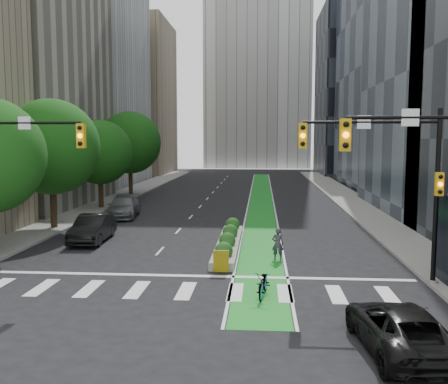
% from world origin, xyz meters
% --- Properties ---
extents(ground, '(160.00, 160.00, 0.00)m').
position_xyz_m(ground, '(0.00, 0.00, 0.00)').
color(ground, black).
rests_on(ground, ground).
extents(sidewalk_left, '(3.60, 90.00, 0.15)m').
position_xyz_m(sidewalk_left, '(-11.80, 25.00, 0.07)').
color(sidewalk_left, gray).
rests_on(sidewalk_left, ground).
extents(sidewalk_right, '(3.60, 90.00, 0.15)m').
position_xyz_m(sidewalk_right, '(11.80, 25.00, 0.07)').
color(sidewalk_right, gray).
rests_on(sidewalk_right, ground).
extents(bike_lane_paint, '(2.20, 70.00, 0.01)m').
position_xyz_m(bike_lane_paint, '(3.00, 30.00, 0.01)').
color(bike_lane_paint, '#198C24').
rests_on(bike_lane_paint, ground).
extents(building_beige, '(14.00, 18.00, 30.00)m').
position_xyz_m(building_beige, '(-20.00, 24.00, 15.00)').
color(building_beige, '#B7AD99').
rests_on(building_beige, ground).
extents(building_lt_mid, '(14.00, 22.00, 48.00)m').
position_xyz_m(building_lt_mid, '(-21.00, 45.00, 24.00)').
color(building_lt_mid, silver).
rests_on(building_lt_mid, ground).
extents(building_tan_far, '(14.00, 16.00, 26.00)m').
position_xyz_m(building_tan_far, '(-20.00, 66.00, 13.00)').
color(building_tan_far, tan).
rests_on(building_tan_far, ground).
extents(building_glass_far, '(14.00, 24.00, 42.00)m').
position_xyz_m(building_glass_far, '(21.00, 45.00, 21.00)').
color(building_glass_far, '#19212D').
rests_on(building_glass_far, ground).
extents(building_dark_end, '(14.00, 18.00, 28.00)m').
position_xyz_m(building_dark_end, '(20.00, 68.00, 14.00)').
color(building_dark_end, black).
rests_on(building_dark_end, ground).
extents(building_distant, '(22.00, 16.00, 70.00)m').
position_xyz_m(building_distant, '(2.00, 90.00, 35.00)').
color(building_distant, silver).
rests_on(building_distant, ground).
extents(tree_mid, '(6.40, 6.40, 8.78)m').
position_xyz_m(tree_mid, '(-11.00, 12.00, 5.57)').
color(tree_mid, black).
rests_on(tree_mid, ground).
extents(tree_midfar, '(5.60, 5.60, 7.76)m').
position_xyz_m(tree_midfar, '(-11.00, 22.00, 4.95)').
color(tree_midfar, black).
rests_on(tree_midfar, ground).
extents(tree_far, '(6.60, 6.60, 9.00)m').
position_xyz_m(tree_far, '(-11.00, 32.00, 5.69)').
color(tree_far, black).
rests_on(tree_far, ground).
extents(signal_right, '(5.82, 0.51, 7.20)m').
position_xyz_m(signal_right, '(8.67, 0.47, 4.80)').
color(signal_right, black).
rests_on(signal_right, ground).
extents(signal_far_right, '(4.82, 0.51, 7.20)m').
position_xyz_m(signal_far_right, '(8.98, -4.03, 4.75)').
color(signal_far_right, black).
rests_on(signal_far_right, ground).
extents(median_planter, '(1.20, 10.26, 1.10)m').
position_xyz_m(median_planter, '(1.20, 7.04, 0.37)').
color(median_planter, gray).
rests_on(median_planter, ground).
extents(bicycle, '(0.96, 2.09, 1.06)m').
position_xyz_m(bicycle, '(3.13, -1.43, 0.53)').
color(bicycle, gray).
rests_on(bicycle, ground).
extents(cyclist, '(0.60, 0.39, 1.63)m').
position_xyz_m(cyclist, '(3.87, 4.51, 0.82)').
color(cyclist, '#342F39').
rests_on(cyclist, ground).
extents(parked_car_left_near, '(1.81, 4.09, 1.37)m').
position_xyz_m(parked_car_left_near, '(-7.15, 8.31, 0.68)').
color(parked_car_left_near, '#0D184F').
rests_on(parked_car_left_near, ground).
extents(parked_car_left_mid, '(1.91, 4.96, 1.61)m').
position_xyz_m(parked_car_left_mid, '(-7.00, 8.18, 0.81)').
color(parked_car_left_mid, black).
rests_on(parked_car_left_mid, ground).
extents(parked_car_left_far, '(2.83, 5.68, 1.59)m').
position_xyz_m(parked_car_left_far, '(-7.78, 17.57, 0.79)').
color(parked_car_left_far, '#595C5E').
rests_on(parked_car_left_far, ground).
extents(parked_car_right, '(2.73, 5.14, 1.38)m').
position_xyz_m(parked_car_right, '(7.06, -6.20, 0.69)').
color(parked_car_right, black).
rests_on(parked_car_right, ground).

